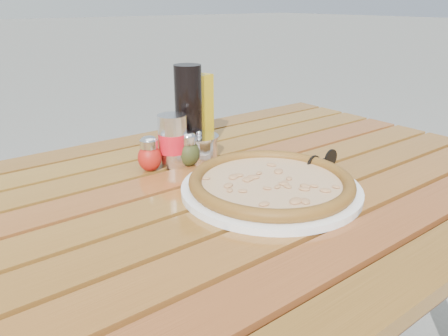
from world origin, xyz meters
TOP-DOWN VIEW (x-y plane):
  - table at (0.00, -0.00)m, footprint 1.40×0.90m
  - plate at (0.04, -0.08)m, footprint 0.40×0.40m
  - pizza at (0.04, -0.08)m, footprint 0.41×0.41m
  - pepper_shaker at (-0.09, 0.17)m, footprint 0.07×0.07m
  - oregano_shaker at (-0.01, 0.15)m, footprint 0.07×0.07m
  - dark_bottle at (0.04, 0.21)m, footprint 0.08×0.08m
  - soda_can at (-0.03, 0.17)m, footprint 0.07×0.07m
  - olive_oil_cruet at (0.09, 0.24)m, footprint 0.07×0.07m
  - parmesan_tin at (0.04, 0.17)m, footprint 0.11×0.11m
  - sunglasses at (0.22, -0.06)m, footprint 0.11×0.03m

SIDE VIEW (x-z plane):
  - table at x=0.00m, z-range 0.30..1.05m
  - plate at x=0.04m, z-range 0.75..0.76m
  - sunglasses at x=0.22m, z-range 0.74..0.79m
  - pizza at x=0.04m, z-range 0.76..0.79m
  - parmesan_tin at x=0.04m, z-range 0.74..0.82m
  - pepper_shaker at x=-0.09m, z-range 0.75..0.83m
  - oregano_shaker at x=-0.01m, z-range 0.75..0.83m
  - soda_can at x=-0.03m, z-range 0.75..0.87m
  - olive_oil_cruet at x=0.09m, z-range 0.74..0.95m
  - dark_bottle at x=0.04m, z-range 0.75..0.97m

